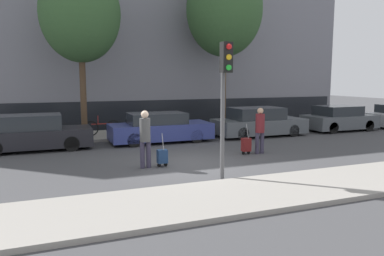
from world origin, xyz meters
TOP-DOWN VIEW (x-y plane):
  - ground_plane at (0.00, 0.00)m, footprint 80.00×80.00m
  - sidewalk_near at (0.00, -3.75)m, footprint 28.00×2.50m
  - sidewalk_far at (0.00, 7.00)m, footprint 28.00×3.00m
  - building_facade at (0.00, 10.94)m, footprint 28.00×3.53m
  - parked_car_0 at (-4.93, 4.51)m, footprint 4.37×1.73m
  - parked_car_1 at (0.30, 4.51)m, footprint 4.51×1.77m
  - parked_car_2 at (5.37, 4.48)m, footprint 4.54×1.92m
  - parked_car_3 at (10.49, 4.52)m, footprint 3.92×1.89m
  - pedestrian_left at (-1.53, 0.01)m, footprint 0.35×0.34m
  - trolley_left at (-0.98, -0.02)m, footprint 0.34×0.29m
  - pedestrian_right at (3.08, 0.65)m, footprint 0.35×0.34m
  - trolley_right at (2.53, 0.71)m, footprint 0.34×0.29m
  - traffic_light at (0.07, -2.36)m, footprint 0.28×0.47m
  - parked_bicycle at (-1.92, 6.66)m, footprint 1.77×0.06m
  - bare_tree_near_crossing at (-2.76, 6.45)m, footprint 3.57×3.57m
  - bare_tree_down_street at (4.62, 6.89)m, footprint 4.02×4.02m

SIDE VIEW (x-z plane):
  - ground_plane at x=0.00m, z-range 0.00..0.00m
  - sidewalk_near at x=0.00m, z-range 0.00..0.12m
  - sidewalk_far at x=0.00m, z-range 0.00..0.12m
  - trolley_left at x=-0.98m, z-range -0.21..0.88m
  - trolley_right at x=2.53m, z-range -0.21..0.95m
  - parked_bicycle at x=-1.92m, z-range 0.01..0.97m
  - parked_car_1 at x=0.30m, z-range -0.03..1.29m
  - parked_car_3 at x=10.49m, z-range -0.04..1.32m
  - parked_car_2 at x=5.37m, z-range -0.05..1.37m
  - parked_car_0 at x=-4.93m, z-range -0.05..1.37m
  - pedestrian_right at x=3.08m, z-range 0.12..1.86m
  - pedestrian_left at x=-1.53m, z-range 0.13..1.97m
  - traffic_light at x=0.07m, z-range 0.81..4.60m
  - bare_tree_near_crossing at x=-2.76m, z-range 1.81..9.59m
  - bare_tree_down_street at x=4.62m, z-range 2.03..10.79m
  - building_facade at x=0.00m, z-range -0.01..13.39m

